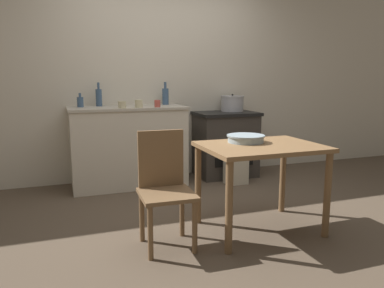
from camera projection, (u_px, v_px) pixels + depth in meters
The scene contains 15 objects.
ground_plane at pixel (206, 215), 3.54m from camera, with size 14.00×14.00×0.00m, color brown.
wall_back at pixel (161, 78), 4.79m from camera, with size 8.00×0.07×2.55m.
counter_cabinet at pixel (128, 146), 4.46m from camera, with size 1.35×0.61×0.95m.
stove at pixel (225, 144), 4.91m from camera, with size 0.79×0.58×0.84m.
work_table at pixel (261, 158), 3.10m from camera, with size 0.96×0.73×0.74m.
chair at pixel (165, 186), 2.86m from camera, with size 0.41×0.41×0.88m.
flour_sack at pixel (236, 168), 4.57m from camera, with size 0.26×0.18×0.39m, color beige.
stock_pot at pixel (232, 103), 4.94m from camera, with size 0.30×0.30×0.23m.
mixing_bowl_large at pixel (246, 138), 3.18m from camera, with size 0.32×0.32×0.06m.
bottle_far_left at pixel (165, 96), 4.67m from camera, with size 0.08×0.08×0.28m.
bottle_left at pixel (99, 97), 4.41m from camera, with size 0.07×0.07×0.28m.
bottle_mid_left at pixel (80, 102), 4.27m from camera, with size 0.07×0.07×0.16m.
cup_center_left at pixel (122, 105), 4.13m from camera, with size 0.09×0.09×0.08m, color beige.
cup_center at pixel (139, 104), 4.20m from camera, with size 0.09×0.09×0.09m, color beige.
cup_center_right at pixel (157, 104), 4.28m from camera, with size 0.07×0.07×0.08m, color #B74C42.
Camera 1 is at (-1.27, -3.13, 1.28)m, focal length 35.00 mm.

